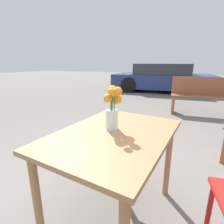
# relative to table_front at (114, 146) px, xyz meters

# --- Properties ---
(ground_plane) EXTENTS (40.00, 40.00, 0.00)m
(ground_plane) POSITION_rel_table_front_xyz_m (0.00, 0.00, -0.60)
(ground_plane) COLOR slate
(table_front) EXTENTS (0.81, 1.07, 0.70)m
(table_front) POSITION_rel_table_front_xyz_m (0.00, 0.00, 0.00)
(table_front) COLOR #9E7047
(table_front) RESTS_ON ground_plane
(flower_vase) EXTENTS (0.13, 0.15, 0.31)m
(flower_vase) POSITION_rel_table_front_xyz_m (-0.04, 0.06, 0.24)
(flower_vase) COLOR silver
(flower_vase) RESTS_ON table_front
(bench_middle) EXTENTS (1.79, 0.53, 0.85)m
(bench_middle) POSITION_rel_table_front_xyz_m (0.94, 3.43, -0.13)
(bench_middle) COLOR brown
(bench_middle) RESTS_ON ground_plane
(parked_car) EXTENTS (4.07, 2.13, 1.13)m
(parked_car) POSITION_rel_table_front_xyz_m (-0.65, 6.65, -0.06)
(parked_car) COLOR navy
(parked_car) RESTS_ON ground_plane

